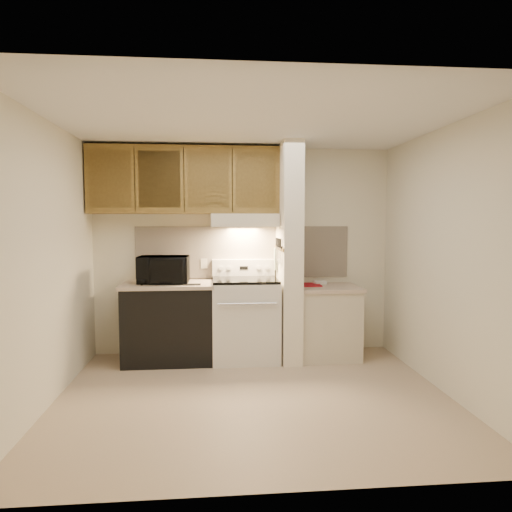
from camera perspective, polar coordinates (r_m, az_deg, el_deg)
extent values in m
plane|color=tan|center=(4.40, -0.28, -17.17)|extent=(3.60, 3.60, 0.00)
plane|color=white|center=(4.18, -0.30, 16.57)|extent=(3.60, 3.60, 0.00)
cube|color=beige|center=(5.60, -1.60, 0.65)|extent=(3.60, 2.50, 0.02)
cube|color=beige|center=(4.34, -24.69, -0.87)|extent=(0.02, 3.00, 2.50)
cube|color=beige|center=(4.62, 22.54, -0.50)|extent=(0.02, 3.00, 2.50)
cube|color=#F0DDC8|center=(5.59, -1.59, 0.49)|extent=(2.60, 0.02, 0.63)
cube|color=silver|center=(5.37, -1.35, -8.04)|extent=(0.76, 0.65, 0.92)
cube|color=black|center=(5.05, -1.11, -8.37)|extent=(0.50, 0.01, 0.30)
cylinder|color=silver|center=(4.97, -1.08, -6.00)|extent=(0.65, 0.02, 0.02)
cube|color=black|center=(5.29, -1.36, -3.01)|extent=(0.74, 0.64, 0.03)
cube|color=silver|center=(5.56, -1.56, -1.45)|extent=(0.76, 0.08, 0.20)
cube|color=black|center=(5.51, -1.53, -1.49)|extent=(0.10, 0.01, 0.04)
cylinder|color=silver|center=(5.50, -4.44, -1.52)|extent=(0.05, 0.02, 0.05)
cylinder|color=silver|center=(5.50, -3.40, -1.51)|extent=(0.05, 0.02, 0.05)
cylinder|color=silver|center=(5.53, 0.34, -1.48)|extent=(0.05, 0.02, 0.05)
cylinder|color=silver|center=(5.54, 1.37, -1.47)|extent=(0.05, 0.02, 0.05)
cube|color=black|center=(5.40, -10.81, -8.32)|extent=(1.00, 0.63, 0.87)
cube|color=#BCA591|center=(5.32, -10.89, -3.53)|extent=(1.04, 0.67, 0.04)
cube|color=black|center=(5.10, -8.07, -3.54)|extent=(0.20, 0.07, 0.01)
cylinder|color=#265D54|center=(5.53, -10.80, -2.50)|extent=(0.09, 0.09, 0.10)
cube|color=beige|center=(5.58, -6.51, -0.94)|extent=(0.08, 0.01, 0.12)
imported|color=black|center=(5.28, -11.48, -1.69)|extent=(0.57, 0.39, 0.31)
cube|color=#F3E8CE|center=(5.31, 4.14, 0.43)|extent=(0.22, 0.70, 2.50)
cube|color=brown|center=(5.29, 2.90, 0.96)|extent=(0.01, 0.70, 0.04)
cube|color=black|center=(5.24, 2.91, 1.15)|extent=(0.02, 0.42, 0.04)
cube|color=silver|center=(5.08, 3.03, -0.08)|extent=(0.01, 0.03, 0.16)
cylinder|color=black|center=(5.07, 3.05, 1.60)|extent=(0.02, 0.02, 0.10)
cube|color=silver|center=(5.17, 2.90, -0.12)|extent=(0.01, 0.04, 0.18)
cylinder|color=black|center=(5.16, 2.90, 1.65)|extent=(0.02, 0.02, 0.10)
cube|color=silver|center=(5.24, 2.79, -0.17)|extent=(0.01, 0.04, 0.20)
cylinder|color=black|center=(5.23, 2.79, 1.69)|extent=(0.02, 0.02, 0.10)
cube|color=silver|center=(5.33, 2.64, 0.13)|extent=(0.01, 0.04, 0.16)
cylinder|color=black|center=(5.30, 2.68, 1.73)|extent=(0.02, 0.02, 0.10)
cube|color=silver|center=(5.41, 2.54, 0.09)|extent=(0.01, 0.04, 0.18)
cylinder|color=black|center=(5.38, 2.57, 1.77)|extent=(0.02, 0.02, 0.10)
cube|color=gray|center=(5.46, 2.48, -0.37)|extent=(0.03, 0.11, 0.26)
cube|color=beige|center=(5.53, 8.85, -8.32)|extent=(0.70, 0.60, 0.81)
cube|color=#BCA591|center=(5.45, 8.90, -3.95)|extent=(0.74, 0.64, 0.04)
cube|color=maroon|center=(5.50, 6.83, -3.58)|extent=(0.25, 0.33, 0.01)
cube|color=white|center=(5.60, 7.97, -3.30)|extent=(0.17, 0.13, 0.04)
cube|color=beige|center=(5.37, -1.46, 4.49)|extent=(0.78, 0.44, 0.15)
cube|color=beige|center=(5.16, -1.31, 3.99)|extent=(0.78, 0.04, 0.06)
cube|color=brown|center=(5.43, -8.88, 9.30)|extent=(2.18, 0.33, 0.77)
cube|color=brown|center=(5.39, -17.82, 9.18)|extent=(0.46, 0.01, 0.63)
cube|color=black|center=(5.33, -14.93, 9.29)|extent=(0.01, 0.01, 0.73)
cube|color=brown|center=(5.30, -11.98, 9.38)|extent=(0.46, 0.01, 0.63)
cube|color=black|center=(5.27, -9.00, 9.45)|extent=(0.01, 0.01, 0.73)
cube|color=brown|center=(5.26, -5.99, 9.49)|extent=(0.46, 0.01, 0.63)
cube|color=black|center=(5.26, -2.99, 9.50)|extent=(0.01, 0.01, 0.73)
cube|color=brown|center=(5.28, 0.01, 9.49)|extent=(0.46, 0.01, 0.63)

